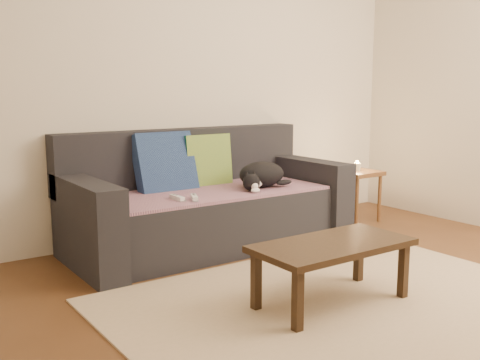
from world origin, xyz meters
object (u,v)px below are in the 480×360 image
object	(u,v)px
wii_remote_a	(177,198)
side_table	(357,180)
sofa	(206,206)
coffee_table	(332,250)
wii_remote_b	(194,198)
cat	(261,175)

from	to	relation	value
wii_remote_a	side_table	distance (m)	1.93
sofa	side_table	distance (m)	1.53
side_table	coffee_table	distance (m)	2.07
coffee_table	wii_remote_b	bearing A→B (deg)	102.13
cat	wii_remote_a	distance (m)	0.76
wii_remote_a	side_table	bearing A→B (deg)	-85.58
cat	wii_remote_b	size ratio (longest dim) A/B	3.00
cat	wii_remote_b	distance (m)	0.68
sofa	coffee_table	world-z (taller)	sofa
sofa	coffee_table	size ratio (longest dim) A/B	2.35
wii_remote_a	coffee_table	world-z (taller)	wii_remote_a
cat	wii_remote_a	bearing A→B (deg)	-171.43
sofa	wii_remote_b	size ratio (longest dim) A/B	14.00
wii_remote_a	wii_remote_b	xyz separation A→B (m)	(0.10, -0.06, 0.00)
wii_remote_a	wii_remote_b	bearing A→B (deg)	-122.96
wii_remote_a	wii_remote_b	size ratio (longest dim) A/B	1.00
wii_remote_b	side_table	xyz separation A→B (m)	(1.82, 0.24, -0.08)
sofa	wii_remote_b	bearing A→B (deg)	-132.23
sofa	cat	distance (m)	0.47
sofa	wii_remote_b	world-z (taller)	sofa
wii_remote_b	coffee_table	distance (m)	1.12
cat	coffee_table	distance (m)	1.30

